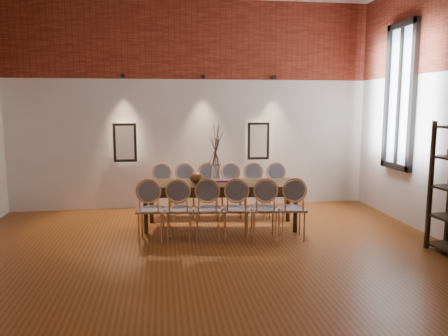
{
  "coord_description": "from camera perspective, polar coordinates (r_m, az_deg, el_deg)",
  "views": [
    {
      "loc": [
        -0.61,
        -5.06,
        2.02
      ],
      "look_at": [
        0.34,
        1.52,
        1.05
      ],
      "focal_mm": 35.0,
      "sensor_mm": 36.0,
      "label": 1
    }
  ],
  "objects": [
    {
      "name": "floor",
      "position": [
        5.48,
        -1.23,
        -13.43
      ],
      "size": [
        7.0,
        7.0,
        0.02
      ],
      "primitive_type": "cube",
      "color": "brown",
      "rests_on": "ground"
    },
    {
      "name": "wall_back",
      "position": [
        8.63,
        -4.17,
        8.14
      ],
      "size": [
        7.0,
        0.1,
        4.0
      ],
      "primitive_type": "cube",
      "color": "silver",
      "rests_on": "ground"
    },
    {
      "name": "wall_front",
      "position": [
        1.63,
        14.09,
        7.47
      ],
      "size": [
        7.0,
        0.1,
        4.0
      ],
      "primitive_type": "cube",
      "color": "silver",
      "rests_on": "ground"
    },
    {
      "name": "brick_band_back",
      "position": [
        8.65,
        -4.22,
        16.45
      ],
      "size": [
        7.0,
        0.02,
        1.5
      ],
      "primitive_type": "cube",
      "color": "maroon",
      "rests_on": "ground"
    },
    {
      "name": "niche_left",
      "position": [
        8.56,
        -12.79,
        3.27
      ],
      "size": [
        0.36,
        0.06,
        0.66
      ],
      "primitive_type": "cube",
      "color": "#FFEAC6",
      "rests_on": "wall_back"
    },
    {
      "name": "niche_right",
      "position": [
        8.75,
        4.47,
        3.55
      ],
      "size": [
        0.36,
        0.06,
        0.66
      ],
      "primitive_type": "cube",
      "color": "#FFEAC6",
      "rests_on": "wall_back"
    },
    {
      "name": "spot_fixture_left",
      "position": [
        8.52,
        -13.08,
        11.65
      ],
      "size": [
        0.08,
        0.1,
        0.08
      ],
      "primitive_type": "cylinder",
      "rotation": [
        1.57,
        0.0,
        0.0
      ],
      "color": "black",
      "rests_on": "wall_back"
    },
    {
      "name": "spot_fixture_mid",
      "position": [
        8.53,
        -2.78,
        11.85
      ],
      "size": [
        0.08,
        0.1,
        0.08
      ],
      "primitive_type": "cylinder",
      "rotation": [
        1.57,
        0.0,
        0.0
      ],
      "color": "black",
      "rests_on": "wall_back"
    },
    {
      "name": "spot_fixture_right",
      "position": [
        8.78,
        6.56,
        11.7
      ],
      "size": [
        0.08,
        0.1,
        0.08
      ],
      "primitive_type": "cylinder",
      "rotation": [
        1.57,
        0.0,
        0.0
      ],
      "color": "black",
      "rests_on": "wall_back"
    },
    {
      "name": "window_glass",
      "position": [
        8.15,
        22.05,
        8.61
      ],
      "size": [
        0.02,
        0.78,
        2.38
      ],
      "primitive_type": "cube",
      "color": "silver",
      "rests_on": "wall_right"
    },
    {
      "name": "window_frame",
      "position": [
        8.14,
        21.93,
        8.62
      ],
      "size": [
        0.08,
        0.9,
        2.5
      ],
      "primitive_type": "cube",
      "color": "black",
      "rests_on": "wall_right"
    },
    {
      "name": "window_mullion",
      "position": [
        8.14,
        21.93,
        8.62
      ],
      "size": [
        0.06,
        0.06,
        2.4
      ],
      "primitive_type": "cube",
      "color": "black",
      "rests_on": "wall_right"
    },
    {
      "name": "dining_table",
      "position": [
        7.23,
        -0.45,
        -4.85
      ],
      "size": [
        2.6,
        1.09,
        0.75
      ],
      "primitive_type": "cube",
      "rotation": [
        0.0,
        0.0,
        -0.11
      ],
      "color": "#362514",
      "rests_on": "floor"
    },
    {
      "name": "chair_near_a",
      "position": [
        6.6,
        -9.52,
        -5.4
      ],
      "size": [
        0.49,
        0.49,
        0.94
      ],
      "primitive_type": null,
      "rotation": [
        0.0,
        0.0,
        -0.11
      ],
      "color": "tan",
      "rests_on": "floor"
    },
    {
      "name": "chair_near_b",
      "position": [
        6.56,
        -5.86,
        -5.41
      ],
      "size": [
        0.49,
        0.49,
        0.94
      ],
      "primitive_type": null,
      "rotation": [
        0.0,
        0.0,
        -0.11
      ],
      "color": "tan",
      "rests_on": "floor"
    },
    {
      "name": "chair_near_c",
      "position": [
        6.54,
        -2.15,
        -5.41
      ],
      "size": [
        0.49,
        0.49,
        0.94
      ],
      "primitive_type": null,
      "rotation": [
        0.0,
        0.0,
        -0.11
      ],
      "color": "tan",
      "rests_on": "floor"
    },
    {
      "name": "chair_near_d",
      "position": [
        6.55,
        1.55,
        -5.38
      ],
      "size": [
        0.49,
        0.49,
        0.94
      ],
      "primitive_type": null,
      "rotation": [
        0.0,
        0.0,
        -0.11
      ],
      "color": "tan",
      "rests_on": "floor"
    },
    {
      "name": "chair_near_e",
      "position": [
        6.59,
        5.22,
        -5.33
      ],
      "size": [
        0.49,
        0.49,
        0.94
      ],
      "primitive_type": null,
      "rotation": [
        0.0,
        0.0,
        -0.11
      ],
      "color": "tan",
      "rests_on": "floor"
    },
    {
      "name": "chair_near_f",
      "position": [
        6.66,
        8.84,
        -5.26
      ],
      "size": [
        0.49,
        0.49,
        0.94
      ],
      "primitive_type": null,
      "rotation": [
        0.0,
        0.0,
        -0.11
      ],
      "color": "tan",
      "rests_on": "floor"
    },
    {
      "name": "chair_far_a",
      "position": [
        7.93,
        -8.22,
        -3.06
      ],
      "size": [
        0.49,
        0.49,
        0.94
      ],
      "primitive_type": null,
      "rotation": [
        0.0,
        0.0,
        3.03
      ],
      "color": "tan",
      "rests_on": "floor"
    },
    {
      "name": "chair_far_b",
      "position": [
        7.89,
        -5.18,
        -3.06
      ],
      "size": [
        0.49,
        0.49,
        0.94
      ],
      "primitive_type": null,
      "rotation": [
        0.0,
        0.0,
        3.03
      ],
      "color": "tan",
      "rests_on": "floor"
    },
    {
      "name": "chair_far_c",
      "position": [
        7.88,
        -2.11,
        -3.05
      ],
      "size": [
        0.49,
        0.49,
        0.94
      ],
      "primitive_type": null,
      "rotation": [
        0.0,
        0.0,
        3.03
      ],
      "color": "tan",
      "rests_on": "floor"
    },
    {
      "name": "chair_far_d",
      "position": [
        7.89,
        0.95,
        -3.03
      ],
      "size": [
        0.49,
        0.49,
        0.94
      ],
      "primitive_type": null,
      "rotation": [
        0.0,
        0.0,
        3.03
      ],
      "color": "tan",
      "rests_on": "floor"
    },
    {
      "name": "chair_far_e",
      "position": [
        7.92,
        4.0,
        -3.01
      ],
      "size": [
        0.49,
        0.49,
        0.94
      ],
      "primitive_type": null,
      "rotation": [
        0.0,
        0.0,
        3.03
      ],
      "color": "tan",
      "rests_on": "floor"
    },
    {
      "name": "chair_far_f",
      "position": [
        7.98,
        7.01,
        -2.97
      ],
      "size": [
        0.49,
        0.49,
        0.94
      ],
      "primitive_type": null,
      "rotation": [
        0.0,
        0.0,
        3.03
      ],
      "color": "tan",
      "rests_on": "floor"
    },
    {
      "name": "vase",
      "position": [
        7.13,
        -1.1,
        -0.74
      ],
      "size": [
        0.14,
        0.14,
        0.3
      ],
      "primitive_type": "cylinder",
      "color": "silver",
      "rests_on": "dining_table"
    },
    {
      "name": "dried_branches",
      "position": [
        7.07,
        -1.11,
        2.86
      ],
      "size": [
        0.5,
        0.5,
        0.7
      ],
      "primitive_type": null,
      "color": "#452F28",
      "rests_on": "vase"
    },
    {
      "name": "bowl",
      "position": [
        7.09,
        -3.53,
        -1.29
      ],
      "size": [
        0.24,
        0.24,
        0.18
      ],
      "primitive_type": "ellipsoid",
      "color": "#5B3217",
      "rests_on": "dining_table"
    },
    {
      "name": "book",
      "position": [
        7.28,
        -0.33,
        -1.63
      ],
      "size": [
        0.28,
        0.21,
        0.03
      ],
      "primitive_type": "cube",
      "rotation": [
        0.0,
        0.0,
        -0.11
      ],
      "color": "#832767",
      "rests_on": "dining_table"
    }
  ]
}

